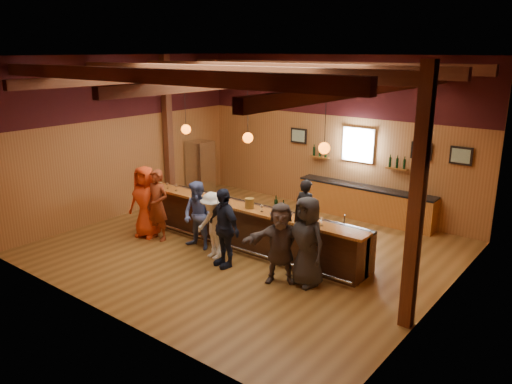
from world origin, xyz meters
TOP-DOWN VIEW (x-y plane):
  - room at (0.00, 0.06)m, footprint 9.04×9.00m
  - bar_counter at (0.02, 0.15)m, footprint 6.30×1.07m
  - back_bar_cabinet at (1.20, 3.72)m, footprint 4.00×0.52m
  - window at (0.80, 3.95)m, footprint 0.95×0.09m
  - framed_pictures at (1.67, 3.94)m, footprint 5.35×0.05m
  - wine_shelves at (0.80, 3.88)m, footprint 3.00×0.18m
  - pendant_lights at (0.00, 0.00)m, footprint 4.24×0.24m
  - stainless_fridge at (-4.10, 2.60)m, footprint 0.70×0.70m
  - customer_orange at (-2.57, -0.95)m, footprint 1.00×0.76m
  - customer_redvest at (-2.16, -0.93)m, footprint 0.70×0.50m
  - customer_denim at (-0.94, -0.73)m, footprint 0.82×0.65m
  - customer_white at (-0.28, -0.92)m, footprint 1.08×0.72m
  - customer_navy at (0.20, -1.09)m, footprint 1.12×0.69m
  - customer_brown at (1.64, -0.98)m, footprint 1.59×1.28m
  - customer_dark at (2.12, -0.75)m, footprint 1.01×0.77m
  - bartender at (0.90, 1.13)m, footprint 0.63×0.45m
  - ice_bucket at (0.19, -0.18)m, footprint 0.21×0.21m
  - bottle_a at (0.85, -0.06)m, footprint 0.08×0.08m
  - bottle_b at (1.06, -0.07)m, footprint 0.07×0.07m
  - glass_a at (-2.57, -0.20)m, footprint 0.07×0.07m
  - glass_b at (-2.22, -0.22)m, footprint 0.08×0.08m
  - glass_c at (-1.53, -0.07)m, footprint 0.09×0.09m
  - glass_d at (-1.10, -0.20)m, footprint 0.07×0.07m
  - glass_e at (-0.62, -0.19)m, footprint 0.08×0.08m
  - glass_f at (0.58, -0.23)m, footprint 0.08×0.08m
  - glass_g at (1.58, -0.14)m, footprint 0.07×0.07m
  - glass_h at (2.12, -0.20)m, footprint 0.08×0.08m

SIDE VIEW (x-z plane):
  - back_bar_cabinet at x=1.20m, z-range 0.00..0.95m
  - bar_counter at x=0.02m, z-range -0.03..1.08m
  - customer_white at x=-0.28m, z-range 0.00..1.56m
  - bartender at x=0.90m, z-range 0.00..1.64m
  - customer_denim at x=-0.94m, z-range 0.00..1.66m
  - customer_brown at x=1.64m, z-range 0.00..1.70m
  - customer_navy at x=0.20m, z-range 0.00..1.78m
  - stainless_fridge at x=-4.10m, z-range 0.00..1.80m
  - customer_redvest at x=-2.16m, z-range 0.00..1.81m
  - customer_orange at x=-2.57m, z-range 0.00..1.84m
  - customer_dark at x=2.12m, z-range 0.00..1.86m
  - glass_a at x=-2.57m, z-range 1.14..1.30m
  - glass_d at x=-1.10m, z-range 1.14..1.30m
  - ice_bucket at x=0.19m, z-range 1.11..1.34m
  - glass_g at x=1.58m, z-range 1.15..1.31m
  - glass_f at x=0.58m, z-range 1.15..1.32m
  - glass_h at x=2.12m, z-range 1.15..1.33m
  - bottle_b at x=1.06m, z-range 1.07..1.40m
  - glass_b at x=-2.22m, z-range 1.15..1.33m
  - glass_e at x=-0.62m, z-range 1.15..1.34m
  - glass_c at x=-1.53m, z-range 1.15..1.35m
  - bottle_a at x=0.85m, z-range 1.07..1.45m
  - wine_shelves at x=0.80m, z-range 1.47..1.77m
  - window at x=0.80m, z-range 1.57..2.52m
  - framed_pictures at x=1.67m, z-range 1.88..2.33m
  - pendant_lights at x=0.00m, z-range 2.02..3.39m
  - room at x=0.00m, z-range 0.95..5.47m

